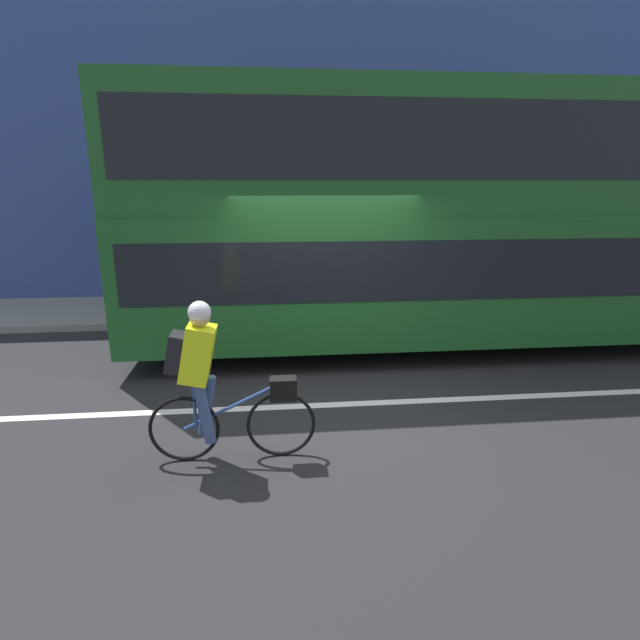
% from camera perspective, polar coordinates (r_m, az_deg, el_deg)
% --- Properties ---
extents(ground_plane, '(80.00, 80.00, 0.00)m').
position_cam_1_polar(ground_plane, '(6.32, 1.50, -9.50)').
color(ground_plane, '#232326').
extents(road_center_line, '(50.00, 0.14, 0.01)m').
position_cam_1_polar(road_center_line, '(6.27, 1.55, -9.64)').
color(road_center_line, silver).
rests_on(road_center_line, ground_plane).
extents(sidewalk_curb, '(60.00, 2.40, 0.13)m').
position_cam_1_polar(sidewalk_curb, '(10.77, -1.67, 1.50)').
color(sidewalk_curb, gray).
rests_on(sidewalk_curb, ground_plane).
extents(building_facade, '(60.00, 0.30, 7.14)m').
position_cam_1_polar(building_facade, '(11.83, -2.32, 19.87)').
color(building_facade, '#33478C').
rests_on(building_facade, ground_plane).
extents(bus, '(9.30, 2.43, 4.00)m').
position_cam_1_polar(bus, '(8.19, 12.14, 12.02)').
color(bus, black).
rests_on(bus, ground_plane).
extents(cyclist_on_bike, '(1.63, 0.32, 1.62)m').
position_cam_1_polar(cyclist_on_bike, '(4.89, -12.21, -6.41)').
color(cyclist_on_bike, black).
rests_on(cyclist_on_bike, ground_plane).
extents(street_sign_post, '(0.36, 0.09, 2.28)m').
position_cam_1_polar(street_sign_post, '(10.38, -4.98, 8.47)').
color(street_sign_post, '#59595B').
rests_on(street_sign_post, sidewalk_curb).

